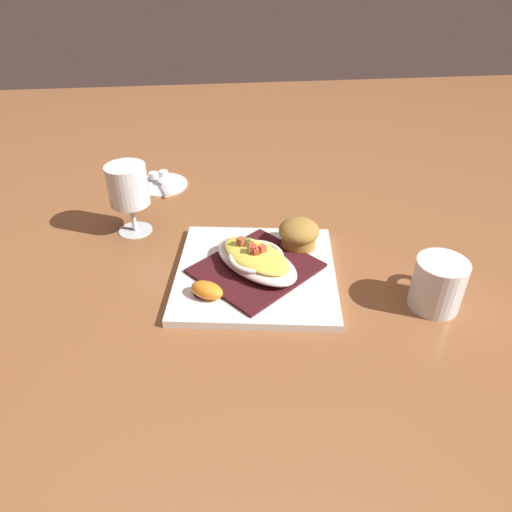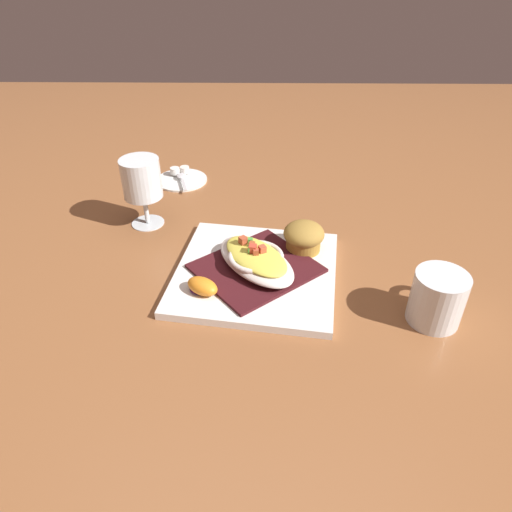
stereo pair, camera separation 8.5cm
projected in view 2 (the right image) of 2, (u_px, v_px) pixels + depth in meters
name	position (u px, v px, depth m)	size (l,w,h in m)	color
ground_plane	(256.00, 276.00, 0.87)	(2.60, 2.60, 0.00)	brown
square_plate	(256.00, 273.00, 0.87)	(0.29, 0.29, 0.01)	white
folded_napkin	(256.00, 268.00, 0.86)	(0.17, 0.20, 0.01)	#3E1317
gratin_dish	(256.00, 259.00, 0.85)	(0.20, 0.19, 0.05)	silver
muffin	(304.00, 236.00, 0.90)	(0.08, 0.08, 0.06)	#A3762C
orange_garnish	(203.00, 286.00, 0.81)	(0.06, 0.07, 0.03)	#531C66
coffee_mug	(437.00, 300.00, 0.76)	(0.11, 0.09, 0.09)	silver
stemmed_glass	(142.00, 182.00, 0.97)	(0.08, 0.08, 0.15)	white
creamer_saucer	(182.00, 179.00, 1.20)	(0.13, 0.13, 0.01)	white
spoon	(182.00, 177.00, 1.18)	(0.10, 0.04, 0.01)	silver
creamer_cup_0	(185.00, 170.00, 1.21)	(0.02, 0.02, 0.02)	white
creamer_cup_1	(175.00, 171.00, 1.21)	(0.02, 0.02, 0.02)	white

